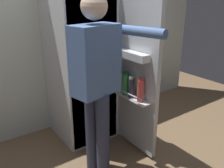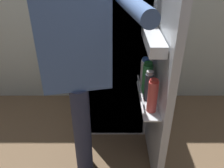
{
  "view_description": "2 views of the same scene",
  "coord_description": "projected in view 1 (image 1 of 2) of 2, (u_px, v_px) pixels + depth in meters",
  "views": [
    {
      "loc": [
        -1.22,
        -1.77,
        1.6
      ],
      "look_at": [
        -0.01,
        -0.08,
        0.83
      ],
      "focal_mm": 38.56,
      "sensor_mm": 36.0,
      "label": 1
    },
    {
      "loc": [
        -0.01,
        -1.41,
        1.58
      ],
      "look_at": [
        -0.01,
        -0.02,
        0.73
      ],
      "focal_mm": 37.8,
      "sensor_mm": 36.0,
      "label": 2
    }
  ],
  "objects": [
    {
      "name": "ground_plane",
      "position": [
        109.0,
        154.0,
        2.58
      ],
      "size": [
        6.03,
        6.03,
        0.0
      ],
      "primitive_type": "plane",
      "color": "brown"
    },
    {
      "name": "kitchen_wall",
      "position": [
        62.0,
        22.0,
        2.86
      ],
      "size": [
        4.4,
        0.1,
        2.6
      ],
      "primitive_type": "cube",
      "color": "beige",
      "rests_on": "ground_plane"
    },
    {
      "name": "refrigerator",
      "position": [
        83.0,
        64.0,
        2.69
      ],
      "size": [
        0.65,
        1.25,
        1.76
      ],
      "color": "silver",
      "rests_on": "ground_plane"
    },
    {
      "name": "person",
      "position": [
        97.0,
        75.0,
        2.01
      ],
      "size": [
        0.62,
        0.65,
        1.63
      ],
      "color": "#2D334C",
      "rests_on": "ground_plane"
    }
  ]
}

